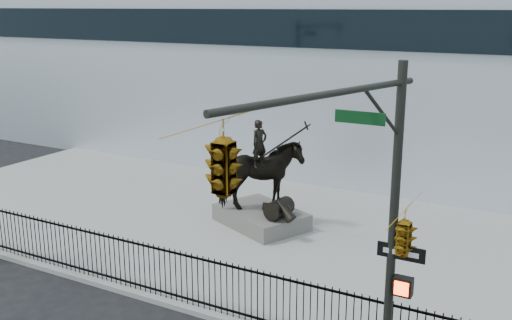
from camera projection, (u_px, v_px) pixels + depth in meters
The scene contains 7 objects.
ground at pixel (121, 318), 15.72m from camera, with size 120.00×120.00×0.00m, color black.
plaza at pixel (252, 230), 21.62m from camera, with size 30.00×12.00×0.15m, color #999996.
building at pixel (373, 73), 31.51m from camera, with size 44.00×14.00×9.00m, color white.
picket_fence at pixel (150, 268), 16.55m from camera, with size 22.10×0.10×1.50m.
statue_plinth at pixel (261, 217), 21.86m from camera, with size 3.19×2.20×0.60m, color #595752.
equestrian_statue at pixel (262, 177), 21.42m from camera, with size 3.76×3.19×3.47m.
traffic_signal_right at pixel (326, 202), 9.77m from camera, with size 2.17×6.86×7.00m.
Camera 1 is at (9.98, -10.67, 7.96)m, focal length 42.00 mm.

